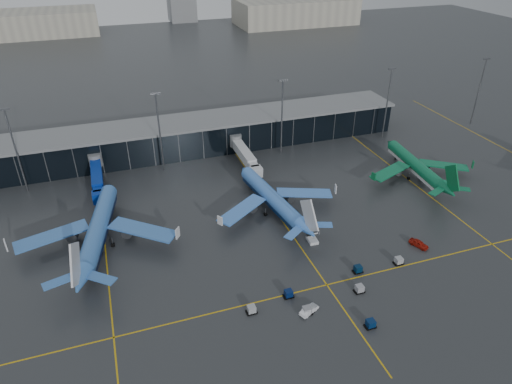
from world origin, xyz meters
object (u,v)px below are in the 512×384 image
object	(u,v)px
airliner_arkefly	(96,218)
mobile_airstair	(312,239)
airliner_aer_lingus	(416,158)
service_van_white	(309,310)
service_van_red	(419,244)
baggage_carts	(335,293)
airliner_klm_near	(271,189)

from	to	relation	value
airliner_arkefly	mobile_airstair	bearing A→B (deg)	-6.73
airliner_arkefly	airliner_aer_lingus	bearing A→B (deg)	14.49
airliner_arkefly	service_van_white	distance (m)	54.75
airliner_aer_lingus	service_van_white	world-z (taller)	airliner_aer_lingus
mobile_airstair	service_van_red	xyz separation A→B (m)	(23.63, -10.19, 0.04)
airliner_aer_lingus	mobile_airstair	bearing A→B (deg)	-149.11
airliner_aer_lingus	service_van_red	xyz separation A→B (m)	(-20.56, -30.99, -5.20)
baggage_carts	mobile_airstair	world-z (taller)	mobile_airstair
airliner_arkefly	service_van_red	bearing A→B (deg)	-8.24
mobile_airstair	service_van_red	distance (m)	25.74
airliner_klm_near	mobile_airstair	bearing A→B (deg)	-83.01
mobile_airstair	airliner_klm_near	bearing A→B (deg)	108.05
airliner_arkefly	mobile_airstair	xyz separation A→B (m)	(49.38, -16.78, -6.28)
baggage_carts	mobile_airstair	bearing A→B (deg)	79.12
airliner_aer_lingus	airliner_arkefly	bearing A→B (deg)	-171.86
airliner_klm_near	service_van_white	xyz separation A→B (m)	(-6.32, -38.61, -5.57)
airliner_klm_near	mobile_airstair	distance (m)	18.50
airliner_klm_near	airliner_aer_lingus	world-z (taller)	airliner_klm_near
airliner_arkefly	airliner_aer_lingus	size ratio (longest dim) A/B	1.17
service_van_red	service_van_white	bearing A→B (deg)	175.27
airliner_arkefly	airliner_aer_lingus	xyz separation A→B (m)	(93.57, 4.01, -1.03)
airliner_aer_lingus	baggage_carts	bearing A→B (deg)	-134.65
baggage_carts	mobile_airstair	distance (m)	19.18
airliner_klm_near	airliner_aer_lingus	xyz separation A→B (m)	(48.66, 3.72, -0.31)
airliner_aer_lingus	baggage_carts	world-z (taller)	airliner_aer_lingus
airliner_aer_lingus	mobile_airstair	world-z (taller)	airliner_aer_lingus
airliner_arkefly	service_van_red	xyz separation A→B (m)	(73.01, -26.97, -6.23)
service_van_white	mobile_airstair	bearing A→B (deg)	-52.68
airliner_arkefly	service_van_white	xyz separation A→B (m)	(38.59, -38.33, -6.29)
airliner_arkefly	service_van_red	size ratio (longest dim) A/B	9.59
airliner_arkefly	service_van_white	size ratio (longest dim) A/B	10.04
mobile_airstair	airliner_arkefly	bearing A→B (deg)	164.59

